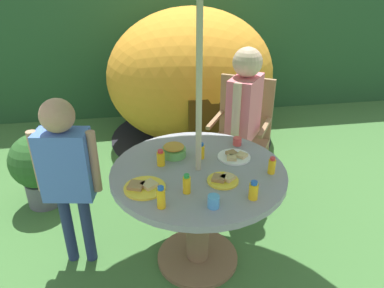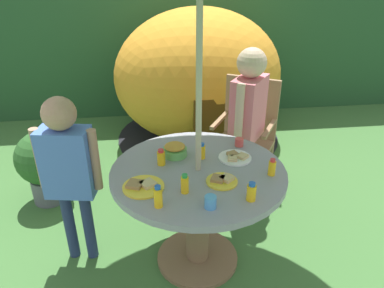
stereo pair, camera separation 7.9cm
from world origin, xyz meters
The scene contains 20 objects.
ground_plane centered at (0.00, 0.00, -0.01)m, with size 10.00×10.00×0.02m, color #3D6B33.
hedge_backdrop centered at (0.00, 3.13, 0.96)m, with size 9.00×0.70×1.92m, color #234C28.
garden_table centered at (0.00, 0.00, 0.56)m, with size 1.11×1.11×0.76m.
wooden_chair centered at (0.58, 0.95, 0.56)m, with size 0.64×0.62×1.02m.
dome_tent centered at (0.28, 2.04, 0.74)m, with size 2.20×2.20×1.50m.
potted_plant centered at (-1.21, 0.89, 0.38)m, with size 0.47×0.47×0.66m.
child_in_pink_shirt centered at (0.50, 0.70, 0.86)m, with size 0.36×0.40×1.35m.
child_in_blue_shirt centered at (-0.82, 0.14, 0.78)m, with size 0.41×0.23×1.22m.
snack_bowl centered at (-0.13, 0.20, 0.80)m, with size 0.16×0.16×0.09m.
plate_center_back centered at (0.26, 0.11, 0.77)m, with size 0.22×0.22×0.03m.
plate_near_right centered at (-0.35, -0.16, 0.77)m, with size 0.24×0.24×0.03m.
plate_far_right centered at (0.12, -0.16, 0.77)m, with size 0.19×0.19×0.03m.
juice_bottle_near_left centered at (-0.26, -0.35, 0.82)m, with size 0.05×0.05×0.13m.
juice_bottle_far_left centered at (-0.11, -0.24, 0.81)m, with size 0.05×0.05×0.12m.
juice_bottle_center_front centered at (0.04, 0.14, 0.81)m, with size 0.05×0.05×0.11m.
juice_bottle_mid_left centered at (0.44, -0.12, 0.81)m, with size 0.05×0.05×0.11m.
juice_bottle_mid_right centered at (-0.23, 0.09, 0.81)m, with size 0.05×0.05×0.11m.
juice_bottle_front_edge centered at (0.24, -0.36, 0.81)m, with size 0.05×0.05×0.11m.
cup_near centered at (0.33, 0.29, 0.78)m, with size 0.06×0.06×0.06m, color #E04C47.
cup_far centered at (0.01, -0.40, 0.79)m, with size 0.06×0.06×0.07m, color #4C99D8.
Camera 1 is at (-0.35, -1.91, 1.93)m, focal length 33.67 mm.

